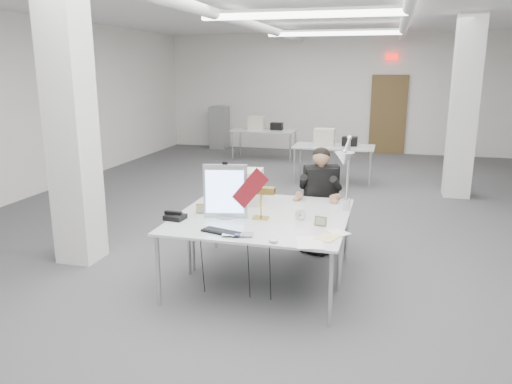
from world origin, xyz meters
TOP-DOWN VIEW (x-y plane):
  - room_shell at (0.04, 0.13)m, footprint 10.04×14.04m
  - desk_main at (0.00, -2.50)m, footprint 1.80×0.90m
  - desk_second at (0.00, -1.60)m, footprint 1.80×0.90m
  - bg_desk_a at (0.20, 3.00)m, footprint 1.60×0.80m
  - bg_desk_b at (-1.80, 5.20)m, footprint 1.60×0.80m
  - filing_cabinet at (-3.50, 6.65)m, footprint 0.45×0.55m
  - office_chair at (0.47, -0.94)m, footprint 0.70×0.70m
  - seated_person at (0.47, -0.99)m, footprint 0.71×0.78m
  - monitor at (-0.35, -2.24)m, footprint 0.46×0.14m
  - pennant at (-0.07, -2.28)m, footprint 0.41×0.05m
  - keyboard at (-0.22, -2.74)m, footprint 0.43×0.24m
  - laptop at (-0.05, -2.82)m, footprint 0.32×0.25m
  - mouse at (0.31, -2.87)m, footprint 0.10×0.08m
  - bankers_lamp at (0.02, -2.19)m, footprint 0.33×0.13m
  - desk_phone at (-0.84, -2.44)m, footprint 0.22×0.20m
  - picture_frame_left at (-0.65, -2.17)m, footprint 0.14×0.05m
  - picture_frame_right at (0.65, -2.27)m, footprint 0.13×0.06m
  - desk_clock at (0.42, -2.12)m, footprint 0.11×0.06m
  - paper_stack_a at (0.63, -2.80)m, footprint 0.30×0.38m
  - paper_stack_b at (0.76, -2.62)m, footprint 0.25×0.29m
  - paper_stack_c at (0.85, -2.44)m, footprint 0.25×0.24m
  - beige_monitor at (-0.34, -1.61)m, footprint 0.44×0.42m
  - architect_lamp at (0.85, -1.86)m, footprint 0.49×0.74m

SIDE VIEW (x-z plane):
  - office_chair at x=0.47m, z-range 0.00..1.10m
  - filing_cabinet at x=-3.50m, z-range 0.00..1.20m
  - desk_main at x=0.00m, z-range 0.73..0.75m
  - desk_second at x=0.00m, z-range 0.73..0.75m
  - bg_desk_a at x=0.20m, z-range 0.73..0.75m
  - bg_desk_b at x=-1.80m, z-range 0.73..0.75m
  - paper_stack_c at x=0.85m, z-range 0.76..0.76m
  - paper_stack_a at x=0.63m, z-range 0.76..0.76m
  - paper_stack_b at x=0.76m, z-range 0.76..0.76m
  - keyboard at x=-0.22m, z-range 0.76..0.78m
  - laptop at x=-0.05m, z-range 0.76..0.78m
  - mouse at x=0.31m, z-range 0.76..0.79m
  - desk_phone at x=-0.84m, z-range 0.76..0.80m
  - picture_frame_right at x=0.65m, z-range 0.75..0.85m
  - desk_clock at x=0.42m, z-range 0.75..0.86m
  - picture_frame_left at x=-0.65m, z-range 0.75..0.86m
  - seated_person at x=0.47m, z-range 0.43..1.37m
  - bankers_lamp at x=0.02m, z-range 0.76..1.13m
  - beige_monitor at x=-0.34m, z-range 0.75..1.14m
  - monitor at x=-0.35m, z-range 0.75..1.32m
  - pennant at x=-0.07m, z-range 0.88..1.32m
  - architect_lamp at x=0.85m, z-range 0.75..1.66m
  - room_shell at x=0.04m, z-range 0.07..3.31m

